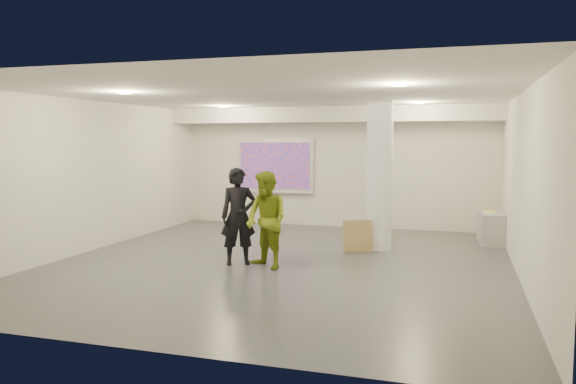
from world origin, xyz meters
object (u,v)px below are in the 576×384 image
(woman, at_px, (238,216))
(man, at_px, (266,220))
(projection_screen, at_px, (275,166))
(credenza, at_px, (491,228))
(column, at_px, (379,176))

(woman, relative_size, man, 1.02)
(woman, height_order, man, woman)
(projection_screen, relative_size, credenza, 1.84)
(column, bearing_deg, man, -125.04)
(column, height_order, woman, column)
(column, xyz_separation_m, man, (-1.61, -2.30, -0.66))
(woman, bearing_deg, credenza, 10.51)
(column, bearing_deg, credenza, 31.97)
(column, relative_size, man, 1.78)
(woman, distance_m, man, 0.60)
(woman, xyz_separation_m, man, (0.58, -0.15, -0.02))
(column, distance_m, woman, 3.14)
(woman, bearing_deg, projection_screen, 72.50)
(column, relative_size, credenza, 2.64)
(credenza, bearing_deg, projection_screen, 162.89)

